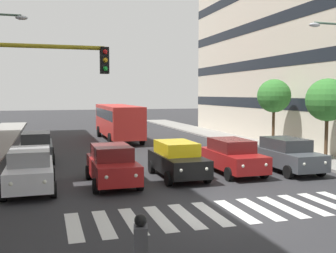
# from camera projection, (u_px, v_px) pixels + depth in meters

# --- Properties ---
(ground_plane) EXTENTS (180.00, 180.00, 0.00)m
(ground_plane) POSITION_uv_depth(u_px,v_px,m) (224.00, 212.00, 13.43)
(ground_plane) COLOR #2D2D30
(crosswalk_markings) EXTENTS (10.35, 2.80, 0.01)m
(crosswalk_markings) POSITION_uv_depth(u_px,v_px,m) (224.00, 212.00, 13.43)
(crosswalk_markings) COLOR silver
(crosswalk_markings) RESTS_ON ground_plane
(car_0) EXTENTS (2.02, 4.44, 1.72)m
(car_0) POSITION_uv_depth(u_px,v_px,m) (287.00, 155.00, 20.39)
(car_0) COLOR #474C51
(car_0) RESTS_ON ground_plane
(car_1) EXTENTS (2.02, 4.44, 1.72)m
(car_1) POSITION_uv_depth(u_px,v_px,m) (232.00, 156.00, 19.89)
(car_1) COLOR maroon
(car_1) RESTS_ON ground_plane
(car_2) EXTENTS (2.02, 4.44, 1.72)m
(car_2) POSITION_uv_depth(u_px,v_px,m) (177.00, 159.00, 18.89)
(car_2) COLOR black
(car_2) RESTS_ON ground_plane
(car_3) EXTENTS (2.02, 4.44, 1.72)m
(car_3) POSITION_uv_depth(u_px,v_px,m) (112.00, 164.00, 17.53)
(car_3) COLOR maroon
(car_3) RESTS_ON ground_plane
(car_4) EXTENTS (2.02, 4.44, 1.72)m
(car_4) POSITION_uv_depth(u_px,v_px,m) (30.00, 169.00, 16.41)
(car_4) COLOR silver
(car_4) RESTS_ON ground_plane
(car_row2_0) EXTENTS (2.02, 4.44, 1.72)m
(car_row2_0) POSITION_uv_depth(u_px,v_px,m) (36.00, 147.00, 23.46)
(car_row2_0) COLOR #474C51
(car_row2_0) RESTS_ON ground_plane
(bus_behind_traffic) EXTENTS (2.78, 10.50, 3.00)m
(bus_behind_traffic) POSITION_uv_depth(u_px,v_px,m) (118.00, 119.00, 34.23)
(bus_behind_traffic) COLOR red
(bus_behind_traffic) RESTS_ON ground_plane
(traffic_light_gantry) EXTENTS (4.02, 0.36, 5.50)m
(traffic_light_gantry) POSITION_uv_depth(u_px,v_px,m) (7.00, 105.00, 10.83)
(traffic_light_gantry) COLOR #AD991E
(traffic_light_gantry) RESTS_ON ground_plane
(street_tree_1) EXTENTS (2.48, 2.48, 4.73)m
(street_tree_1) POSITION_uv_depth(u_px,v_px,m) (327.00, 100.00, 22.97)
(street_tree_1) COLOR #513823
(street_tree_1) RESTS_ON sidewalk_left
(street_tree_2) EXTENTS (2.34, 2.34, 4.87)m
(street_tree_2) POSITION_uv_depth(u_px,v_px,m) (274.00, 96.00, 27.91)
(street_tree_2) COLOR #513823
(street_tree_2) RESTS_ON sidewalk_left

